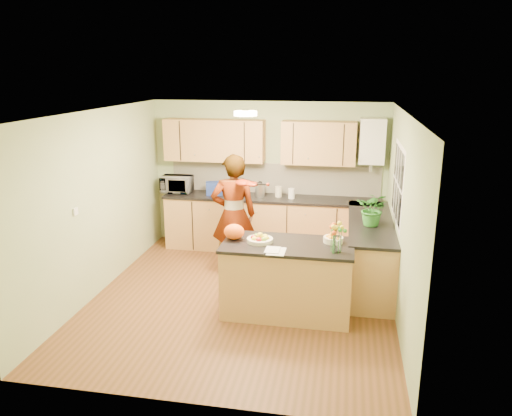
# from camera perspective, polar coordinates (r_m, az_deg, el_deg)

# --- Properties ---
(floor) EXTENTS (4.50, 4.50, 0.00)m
(floor) POSITION_cam_1_polar(r_m,az_deg,el_deg) (6.90, -1.60, -10.29)
(floor) COLOR brown
(floor) RESTS_ON ground
(ceiling) EXTENTS (4.00, 4.50, 0.02)m
(ceiling) POSITION_cam_1_polar(r_m,az_deg,el_deg) (6.22, -1.78, 10.89)
(ceiling) COLOR white
(ceiling) RESTS_ON wall_back
(wall_back) EXTENTS (4.00, 0.02, 2.50)m
(wall_back) POSITION_cam_1_polar(r_m,az_deg,el_deg) (8.60, 1.43, 3.79)
(wall_back) COLOR #94A979
(wall_back) RESTS_ON floor
(wall_front) EXTENTS (4.00, 0.02, 2.50)m
(wall_front) POSITION_cam_1_polar(r_m,az_deg,el_deg) (4.40, -7.84, -8.16)
(wall_front) COLOR #94A979
(wall_front) RESTS_ON floor
(wall_left) EXTENTS (0.02, 4.50, 2.50)m
(wall_left) POSITION_cam_1_polar(r_m,az_deg,el_deg) (7.13, -17.62, 0.55)
(wall_left) COLOR #94A979
(wall_left) RESTS_ON floor
(wall_right) EXTENTS (0.02, 4.50, 2.50)m
(wall_right) POSITION_cam_1_polar(r_m,az_deg,el_deg) (6.35, 16.25, -1.13)
(wall_right) COLOR #94A979
(wall_right) RESTS_ON floor
(back_counter) EXTENTS (3.64, 0.62, 0.94)m
(back_counter) POSITION_cam_1_polar(r_m,az_deg,el_deg) (8.49, 1.75, -1.80)
(back_counter) COLOR #AA7244
(back_counter) RESTS_ON floor
(right_counter) EXTENTS (0.62, 2.24, 0.94)m
(right_counter) POSITION_cam_1_polar(r_m,az_deg,el_deg) (7.38, 12.85, -4.94)
(right_counter) COLOR #AA7244
(right_counter) RESTS_ON floor
(splashback) EXTENTS (3.60, 0.02, 0.52)m
(splashback) POSITION_cam_1_polar(r_m,az_deg,el_deg) (8.58, 2.08, 3.42)
(splashback) COLOR white
(splashback) RESTS_ON back_counter
(upper_cabinets) EXTENTS (3.20, 0.34, 0.70)m
(upper_cabinets) POSITION_cam_1_polar(r_m,az_deg,el_deg) (8.36, 0.08, 7.63)
(upper_cabinets) COLOR #AA7244
(upper_cabinets) RESTS_ON wall_back
(boiler) EXTENTS (0.40, 0.30, 0.86)m
(boiler) POSITION_cam_1_polar(r_m,az_deg,el_deg) (8.24, 13.14, 7.44)
(boiler) COLOR white
(boiler) RESTS_ON wall_back
(window_right) EXTENTS (0.01, 1.30, 1.05)m
(window_right) POSITION_cam_1_polar(r_m,az_deg,el_deg) (6.86, 15.91, 2.70)
(window_right) COLOR white
(window_right) RESTS_ON wall_right
(light_switch) EXTENTS (0.02, 0.09, 0.09)m
(light_switch) POSITION_cam_1_polar(r_m,az_deg,el_deg) (6.60, -19.93, -0.37)
(light_switch) COLOR white
(light_switch) RESTS_ON wall_left
(ceiling_lamp) EXTENTS (0.30, 0.30, 0.07)m
(ceiling_lamp) POSITION_cam_1_polar(r_m,az_deg,el_deg) (6.52, -1.22, 10.76)
(ceiling_lamp) COLOR #FFEABF
(ceiling_lamp) RESTS_ON ceiling
(peninsula_island) EXTENTS (1.62, 0.83, 0.93)m
(peninsula_island) POSITION_cam_1_polar(r_m,az_deg,el_deg) (6.36, 3.58, -8.02)
(peninsula_island) COLOR #AA7244
(peninsula_island) RESTS_ON floor
(fruit_dish) EXTENTS (0.33, 0.33, 0.11)m
(fruit_dish) POSITION_cam_1_polar(r_m,az_deg,el_deg) (6.22, 0.45, -3.50)
(fruit_dish) COLOR beige
(fruit_dish) RESTS_ON peninsula_island
(orange_bowl) EXTENTS (0.24, 0.24, 0.14)m
(orange_bowl) POSITION_cam_1_polar(r_m,az_deg,el_deg) (6.28, 8.83, -3.38)
(orange_bowl) COLOR beige
(orange_bowl) RESTS_ON peninsula_island
(flower_vase) EXTENTS (0.23, 0.23, 0.43)m
(flower_vase) POSITION_cam_1_polar(r_m,az_deg,el_deg) (5.89, 9.30, -2.37)
(flower_vase) COLOR silver
(flower_vase) RESTS_ON peninsula_island
(orange_bag) EXTENTS (0.32, 0.29, 0.20)m
(orange_bag) POSITION_cam_1_polar(r_m,az_deg,el_deg) (6.31, -2.52, -2.73)
(orange_bag) COLOR #FF5E15
(orange_bag) RESTS_ON peninsula_island
(papers) EXTENTS (0.21, 0.29, 0.01)m
(papers) POSITION_cam_1_polar(r_m,az_deg,el_deg) (5.92, 2.34, -4.95)
(papers) COLOR silver
(papers) RESTS_ON peninsula_island
(violinist) EXTENTS (0.77, 0.62, 1.83)m
(violinist) POSITION_cam_1_polar(r_m,az_deg,el_deg) (7.42, -2.57, -0.79)
(violinist) COLOR tan
(violinist) RESTS_ON floor
(violin) EXTENTS (0.69, 0.60, 0.17)m
(violin) POSITION_cam_1_polar(r_m,az_deg,el_deg) (7.04, -1.43, 2.92)
(violin) COLOR #591A05
(violin) RESTS_ON violinist
(microwave) EXTENTS (0.53, 0.37, 0.29)m
(microwave) POSITION_cam_1_polar(r_m,az_deg,el_deg) (8.76, -9.04, 2.71)
(microwave) COLOR white
(microwave) RESTS_ON back_counter
(blue_box) EXTENTS (0.32, 0.27, 0.22)m
(blue_box) POSITION_cam_1_polar(r_m,az_deg,el_deg) (8.53, -4.81, 2.25)
(blue_box) COLOR navy
(blue_box) RESTS_ON back_counter
(kettle) EXTENTS (0.16, 0.16, 0.31)m
(kettle) POSITION_cam_1_polar(r_m,az_deg,el_deg) (8.35, 0.47, 2.15)
(kettle) COLOR #AEADB2
(kettle) RESTS_ON back_counter
(jar_cream) EXTENTS (0.14, 0.14, 0.18)m
(jar_cream) POSITION_cam_1_polar(r_m,az_deg,el_deg) (8.36, 2.59, 1.89)
(jar_cream) COLOR beige
(jar_cream) RESTS_ON back_counter
(jar_white) EXTENTS (0.13, 0.13, 0.17)m
(jar_white) POSITION_cam_1_polar(r_m,az_deg,el_deg) (8.27, 4.08, 1.67)
(jar_white) COLOR white
(jar_white) RESTS_ON back_counter
(potted_plant) EXTENTS (0.50, 0.45, 0.47)m
(potted_plant) POSITION_cam_1_polar(r_m,az_deg,el_deg) (6.96, 13.26, -0.10)
(potted_plant) COLOR #2E7D29
(potted_plant) RESTS_ON right_counter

